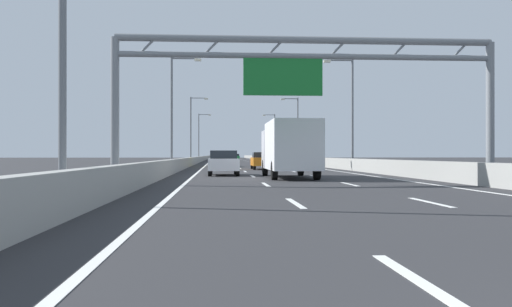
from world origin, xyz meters
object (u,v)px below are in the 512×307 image
object	(u,v)px
silver_car	(266,158)
orange_car	(262,160)
yellow_car	(221,159)
streetlamp_right_mid	(350,106)
white_car	(223,163)
green_car	(235,157)
streetlamp_left_far	(192,126)
streetlamp_right_far	(296,126)
blue_car	(263,157)
box_truck	(290,147)
red_car	(219,157)
streetlamp_right_distant	(274,134)
streetlamp_left_mid	(174,105)
streetlamp_left_distant	(200,134)
sign_gantry	(304,71)

from	to	relation	value
silver_car	orange_car	bearing A→B (deg)	-95.36
yellow_car	orange_car	bearing A→B (deg)	-70.89
streetlamp_right_mid	white_car	size ratio (longest dim) A/B	2.16
green_car	orange_car	xyz separation A→B (m)	(-0.13, -77.69, 0.03)
white_car	silver_car	distance (m)	52.43
streetlamp_left_far	streetlamp_right_far	size ratio (longest dim) A/B	1.00
blue_car	yellow_car	distance (m)	36.66
blue_car	box_truck	distance (m)	63.94
green_car	yellow_car	world-z (taller)	yellow_car
streetlamp_right_mid	red_car	bearing A→B (deg)	99.72
streetlamp_left_far	yellow_car	size ratio (longest dim) A/B	2.07
orange_car	streetlamp_left_far	bearing A→B (deg)	103.08
white_car	box_truck	distance (m)	5.53
streetlamp_left_far	silver_car	distance (m)	13.55
streetlamp_right_distant	silver_car	world-z (taller)	streetlamp_right_distant
silver_car	box_truck	world-z (taller)	box_truck
streetlamp_right_mid	orange_car	xyz separation A→B (m)	(-7.49, 0.69, -4.63)
box_truck	streetlamp_right_far	bearing A→B (deg)	81.54
streetlamp_right_far	red_car	distance (m)	33.84
yellow_car	white_car	bearing A→B (deg)	-89.82
streetlamp_left_mid	green_car	xyz separation A→B (m)	(7.57, 78.38, -4.66)
streetlamp_left_distant	box_truck	distance (m)	82.91
sign_gantry	green_car	size ratio (longest dim) A/B	3.74
red_car	green_car	bearing A→B (deg)	75.31
yellow_car	box_truck	size ratio (longest dim) A/B	0.59
streetlamp_left_mid	streetlamp_right_distant	bearing A→B (deg)	77.15
streetlamp_left_mid	green_car	size ratio (longest dim) A/B	2.14
green_car	box_truck	size ratio (longest dim) A/B	0.57
streetlamp_left_mid	box_truck	xyz separation A→B (m)	(7.53, -17.02, -3.72)
blue_car	red_car	world-z (taller)	blue_car
streetlamp_right_far	yellow_car	bearing A→B (deg)	-116.76
sign_gantry	yellow_car	xyz separation A→B (m)	(-3.42, 34.19, -4.07)
streetlamp_left_distant	red_car	size ratio (longest dim) A/B	2.20
sign_gantry	blue_car	xyz separation A→B (m)	(3.90, 70.11, -4.08)
sign_gantry	orange_car	xyz separation A→B (m)	(0.11, 24.00, -4.09)
streetlamp_right_mid	orange_car	size ratio (longest dim) A/B	2.19
sign_gantry	red_car	xyz separation A→B (m)	(-3.43, 87.69, -4.11)
streetlamp_right_mid	streetlamp_right_far	world-z (taller)	same
streetlamp_right_mid	red_car	size ratio (longest dim) A/B	2.20
streetlamp_left_mid	green_car	bearing A→B (deg)	84.48
streetlamp_left_mid	blue_car	distance (m)	48.35
sign_gantry	streetlamp_right_distant	distance (m)	89.09
orange_car	box_truck	distance (m)	17.73
streetlamp_right_far	red_car	xyz separation A→B (m)	(-11.03, 31.66, -4.65)
streetlamp_right_far	yellow_car	distance (m)	24.90
blue_car	box_truck	world-z (taller)	box_truck
streetlamp_left_distant	orange_car	world-z (taller)	streetlamp_left_distant
green_car	streetlamp_right_far	bearing A→B (deg)	-80.84
streetlamp_left_mid	blue_car	bearing A→B (deg)	76.50
streetlamp_left_distant	orange_car	distance (m)	65.36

